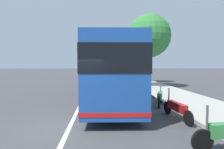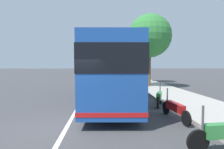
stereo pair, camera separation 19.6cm
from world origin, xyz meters
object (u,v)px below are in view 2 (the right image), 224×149
(roadside_tree_far_block, at_px, (149,42))
(utility_pole, at_px, (148,53))
(car_oncoming, at_px, (86,72))
(coach_bus, at_px, (111,69))
(motorcycle_mid_row, at_px, (159,97))
(roadside_tree_mid_block, at_px, (150,36))
(car_side_street, at_px, (105,72))
(motorcycle_angled, at_px, (175,109))

(roadside_tree_far_block, relative_size, utility_pole, 0.97)
(car_oncoming, height_order, roadside_tree_far_block, roadside_tree_far_block)
(coach_bus, relative_size, motorcycle_mid_row, 6.34)
(coach_bus, distance_m, roadside_tree_mid_block, 8.12)
(car_side_street, height_order, roadside_tree_far_block, roadside_tree_far_block)
(motorcycle_angled, height_order, roadside_tree_far_block, roadside_tree_far_block)
(coach_bus, xyz_separation_m, car_side_street, (29.39, -0.20, -1.33))
(roadside_tree_far_block, bearing_deg, car_side_street, 15.76)
(motorcycle_mid_row, relative_size, car_oncoming, 0.46)
(coach_bus, xyz_separation_m, roadside_tree_far_block, (10.95, -5.40, 3.24))
(car_oncoming, xyz_separation_m, roadside_tree_far_block, (-18.81, -9.52, 4.61))
(car_side_street, distance_m, roadside_tree_mid_block, 24.03)
(motorcycle_mid_row, distance_m, roadside_tree_mid_block, 9.69)
(motorcycle_angled, height_order, roadside_tree_mid_block, roadside_tree_mid_block)
(car_side_street, bearing_deg, roadside_tree_far_block, -160.07)
(car_oncoming, bearing_deg, roadside_tree_mid_block, 24.03)
(roadside_tree_mid_block, relative_size, roadside_tree_far_block, 1.08)
(roadside_tree_far_block, xyz_separation_m, utility_pole, (-3.82, 1.03, -1.73))
(coach_bus, relative_size, utility_pole, 1.77)
(car_side_street, relative_size, roadside_tree_far_block, 0.61)
(motorcycle_angled, bearing_deg, utility_pole, -14.71)
(utility_pole, bearing_deg, motorcycle_mid_row, 169.41)
(motorcycle_angled, bearing_deg, roadside_tree_far_block, -16.17)
(car_oncoming, bearing_deg, utility_pole, 25.11)
(roadside_tree_far_block, bearing_deg, motorcycle_angled, 169.41)
(motorcycle_mid_row, xyz_separation_m, roadside_tree_mid_block, (8.28, -1.60, 4.78))
(motorcycle_angled, height_order, car_oncoming, car_oncoming)
(motorcycle_angled, height_order, car_side_street, car_side_street)
(roadside_tree_mid_block, height_order, roadside_tree_far_block, roadside_tree_mid_block)
(coach_bus, bearing_deg, motorcycle_angled, -150.27)
(motorcycle_mid_row, relative_size, utility_pole, 0.28)
(motorcycle_mid_row, bearing_deg, coach_bus, 73.28)
(car_side_street, relative_size, utility_pole, 0.59)
(coach_bus, relative_size, car_oncoming, 2.90)
(utility_pole, bearing_deg, coach_bus, 148.51)
(coach_bus, height_order, motorcycle_mid_row, coach_bus)
(coach_bus, relative_size, motorcycle_angled, 5.41)
(utility_pole, bearing_deg, car_side_street, 10.62)
(car_side_street, relative_size, roadside_tree_mid_block, 0.56)
(roadside_tree_mid_block, bearing_deg, coach_bus, 145.43)
(roadside_tree_mid_block, bearing_deg, motorcycle_angled, 170.75)
(roadside_tree_far_block, bearing_deg, roadside_tree_mid_block, 166.40)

